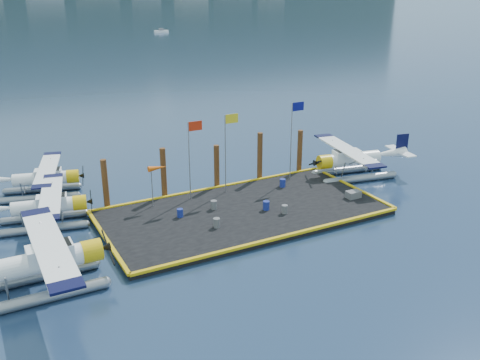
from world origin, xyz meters
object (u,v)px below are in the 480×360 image
(seaplane_b, at_px, (47,208))
(seaplane_c, at_px, (44,180))
(flagpole_blue, at_px, (293,129))
(piling_1, at_px, (164,175))
(drum_5, at_px, (214,205))
(windsock, at_px, (157,169))
(drum_3, at_px, (217,223))
(drum_4, at_px, (283,183))
(drum_1, at_px, (285,209))
(crate, at_px, (353,194))
(flagpole_yellow, at_px, (228,141))
(piling_2, at_px, (217,168))
(piling_4, at_px, (300,153))
(seaplane_a, at_px, (43,265))
(drum_0, at_px, (180,213))
(drum_2, at_px, (266,205))
(piling_3, at_px, (260,158))
(seaplane_d, at_px, (351,161))
(piling_0, at_px, (105,186))
(flagpole_red, at_px, (191,148))

(seaplane_b, relative_size, seaplane_c, 1.00)
(seaplane_b, distance_m, flagpole_blue, 19.77)
(seaplane_b, height_order, piling_1, piling_1)
(drum_5, xyz_separation_m, windsock, (-3.25, 2.62, 2.50))
(seaplane_b, xyz_separation_m, flagpole_blue, (19.46, -0.95, 3.34))
(drum_3, height_order, drum_4, drum_4)
(drum_1, distance_m, crate, 6.22)
(flagpole_yellow, bearing_deg, piling_2, 97.21)
(windsock, bearing_deg, piling_1, 57.34)
(flagpole_blue, bearing_deg, piling_4, 41.58)
(windsock, height_order, piling_4, piling_4)
(seaplane_c, height_order, drum_1, seaplane_c)
(seaplane_a, distance_m, piling_2, 17.46)
(drum_0, bearing_deg, drum_2, -16.27)
(drum_2, bearing_deg, drum_4, 43.63)
(drum_5, relative_size, piling_4, 0.16)
(seaplane_b, distance_m, piling_3, 17.30)
(seaplane_d, bearing_deg, piling_4, 60.30)
(seaplane_c, xyz_separation_m, piling_3, (16.55, -5.13, 0.80))
(seaplane_a, distance_m, piling_4, 24.62)
(seaplane_c, distance_m, crate, 24.10)
(crate, distance_m, piling_0, 18.62)
(windsock, relative_size, piling_3, 0.73)
(seaplane_d, xyz_separation_m, drum_5, (-13.64, -1.40, -0.80))
(drum_0, distance_m, drum_5, 2.70)
(seaplane_b, distance_m, drum_3, 11.77)
(seaplane_d, height_order, piling_2, piling_2)
(drum_4, distance_m, piling_1, 9.56)
(drum_5, relative_size, flagpole_blue, 0.10)
(drum_2, height_order, flagpole_blue, flagpole_blue)
(piling_1, relative_size, piling_4, 1.05)
(drum_5, relative_size, flagpole_red, 0.11)
(drum_2, height_order, windsock, windsock)
(seaplane_a, relative_size, drum_0, 17.12)
(seaplane_b, height_order, drum_3, seaplane_b)
(piling_1, xyz_separation_m, piling_4, (12.50, 0.00, -0.10))
(drum_1, relative_size, flagpole_yellow, 0.10)
(piling_2, bearing_deg, flagpole_yellow, -82.79)
(drum_0, distance_m, drum_3, 3.12)
(crate, bearing_deg, piling_4, 90.70)
(drum_1, distance_m, piling_3, 7.72)
(flagpole_yellow, relative_size, piling_4, 1.55)
(seaplane_d, height_order, flagpole_yellow, flagpole_yellow)
(windsock, height_order, piling_3, piling_3)
(drum_3, xyz_separation_m, flagpole_blue, (9.61, 5.46, 3.96))
(seaplane_b, distance_m, seaplane_c, 5.83)
(seaplane_a, distance_m, drum_0, 11.03)
(drum_3, bearing_deg, drum_5, 68.10)
(piling_0, bearing_deg, drum_0, -47.26)
(seaplane_b, height_order, piling_2, piling_2)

